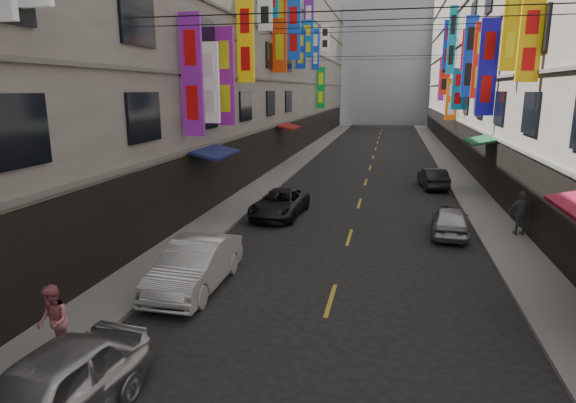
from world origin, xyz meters
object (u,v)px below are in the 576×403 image
at_px(car_left_near, 46,396).
at_px(car_right_mid, 450,221).
at_px(pedestrian_rfar, 521,213).
at_px(car_left_far, 280,204).
at_px(scooter_far_right, 446,218).
at_px(car_left_mid, 195,265).
at_px(car_right_far, 433,178).
at_px(pedestrian_lfar, 53,322).

height_order(car_left_near, car_right_mid, car_left_near).
bearing_deg(pedestrian_rfar, car_right_mid, 2.73).
distance_m(car_left_near, car_left_far, 14.96).
height_order(scooter_far_right, car_left_far, car_left_far).
relative_size(scooter_far_right, car_right_mid, 0.52).
xyz_separation_m(car_left_mid, pedestrian_rfar, (10.60, 7.40, 0.27)).
relative_size(car_left_far, car_right_far, 1.19).
relative_size(car_right_far, pedestrian_lfar, 2.26).
distance_m(scooter_far_right, car_left_near, 16.57).
bearing_deg(car_left_far, scooter_far_right, 0.59).
bearing_deg(car_left_mid, car_left_near, -89.86).
bearing_deg(pedestrian_rfar, scooter_far_right, -20.07).
height_order(car_left_near, car_left_mid, car_left_near).
bearing_deg(car_left_far, car_left_mid, -90.10).
bearing_deg(pedestrian_rfar, car_right_far, -77.75).
xyz_separation_m(car_right_far, pedestrian_rfar, (2.60, -9.53, 0.39)).
xyz_separation_m(car_left_mid, car_right_mid, (7.91, 7.13, -0.13)).
distance_m(car_left_near, car_right_mid, 15.62).
xyz_separation_m(scooter_far_right, pedestrian_lfar, (-9.28, -12.55, 0.48)).
height_order(scooter_far_right, car_right_far, car_right_far).
relative_size(car_left_far, pedestrian_rfar, 2.49).
distance_m(scooter_far_right, car_left_mid, 11.40).
bearing_deg(car_left_far, car_left_near, -88.55).
xyz_separation_m(scooter_far_right, car_left_near, (-7.88, -14.57, 0.29)).
relative_size(pedestrian_lfar, pedestrian_rfar, 0.92).
relative_size(scooter_far_right, car_right_far, 0.49).
bearing_deg(pedestrian_lfar, car_left_near, -10.91).
relative_size(car_left_mid, car_right_far, 1.20).
distance_m(car_left_near, car_right_far, 24.60).
distance_m(car_right_far, pedestrian_lfar, 23.24).
xyz_separation_m(scooter_far_right, car_right_far, (0.12, 8.69, 0.16)).
bearing_deg(car_right_far, scooter_far_right, 82.38).
bearing_deg(car_left_mid, car_right_mid, 42.14).
bearing_deg(car_right_far, car_left_near, 64.16).
relative_size(car_left_mid, car_right_mid, 1.26).
bearing_deg(car_left_far, pedestrian_lfar, -95.01).
xyz_separation_m(car_right_mid, car_right_far, (0.09, 9.80, 0.01)).
xyz_separation_m(pedestrian_lfar, pedestrian_rfar, (12.00, 11.72, 0.07)).
bearing_deg(car_left_near, car_right_far, 76.76).
height_order(car_left_mid, pedestrian_lfar, pedestrian_lfar).
bearing_deg(scooter_far_right, car_left_mid, 55.66).
height_order(car_left_mid, car_right_mid, car_left_mid).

